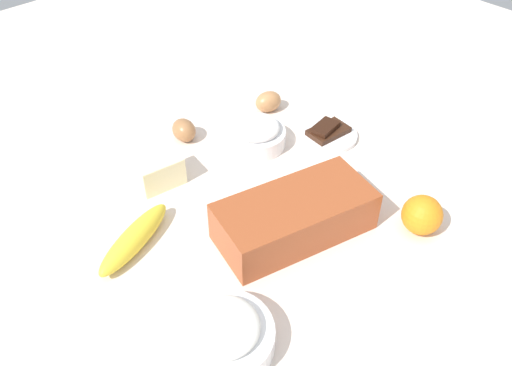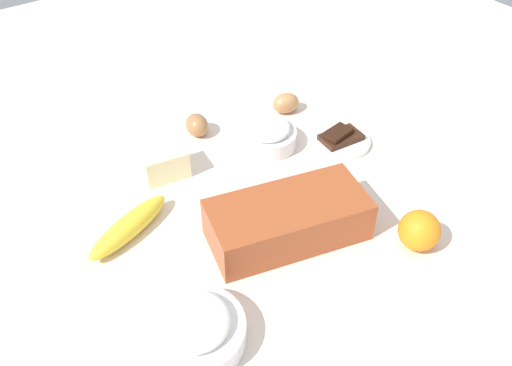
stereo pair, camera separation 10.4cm
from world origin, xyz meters
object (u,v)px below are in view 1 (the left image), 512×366
sugar_bowl (256,134)px  egg_near_butter (184,130)px  flour_bowl (223,334)px  egg_beside_bowl (268,102)px  banana (134,238)px  orange_fruit (422,215)px  butter_block (159,171)px  chocolate_plate (328,133)px  loaf_pan (295,216)px

sugar_bowl → egg_near_butter: 0.16m
flour_bowl → egg_beside_bowl: flour_bowl is taller
banana → sugar_bowl: bearing=-168.8°
orange_fruit → butter_block: 0.51m
flour_bowl → banana: 0.26m
sugar_bowl → banana: 0.37m
egg_near_butter → chocolate_plate: egg_near_butter is taller
egg_near_butter → flour_bowl: bearing=58.7°
sugar_bowl → chocolate_plate: bearing=146.7°
butter_block → egg_near_butter: (-0.13, -0.08, -0.01)m
flour_bowl → banana: flour_bowl is taller
butter_block → egg_beside_bowl: 0.35m
egg_beside_bowl → orange_fruit: bearing=81.1°
butter_block → egg_beside_bowl: bearing=-173.4°
sugar_bowl → orange_fruit: 0.39m
loaf_pan → butter_block: 0.30m
banana → egg_beside_bowl: egg_beside_bowl is taller
flour_bowl → egg_beside_bowl: (-0.49, -0.41, -0.01)m
flour_bowl → egg_near_butter: 0.53m
banana → chocolate_plate: size_ratio=1.46×
butter_block → egg_beside_bowl: size_ratio=1.40×
banana → flour_bowl: bearing=86.3°
egg_near_butter → chocolate_plate: size_ratio=0.47×
banana → chocolate_plate: 0.50m
banana → butter_block: bearing=-139.9°
egg_beside_bowl → banana: bearing=17.7°
loaf_pan → chocolate_plate: loaf_pan is taller
egg_near_butter → egg_beside_bowl: size_ratio=0.95×
egg_near_butter → egg_beside_bowl: (-0.22, 0.04, -0.00)m
banana → egg_near_butter: 0.33m
egg_beside_bowl → chocolate_plate: 0.17m
banana → butter_block: 0.17m
loaf_pan → egg_near_butter: loaf_pan is taller
loaf_pan → butter_block: size_ratio=3.37×
orange_fruit → flour_bowl: bearing=-8.3°
loaf_pan → sugar_bowl: size_ratio=2.37×
egg_beside_bowl → flour_bowl: bearing=39.8°
loaf_pan → flour_bowl: 0.26m
egg_beside_bowl → chocolate_plate: egg_beside_bowl is taller
flour_bowl → loaf_pan: bearing=-159.8°
loaf_pan → banana: loaf_pan is taller
flour_bowl → sugar_bowl: (-0.38, -0.33, -0.00)m
butter_block → egg_beside_bowl: (-0.34, -0.04, -0.01)m
chocolate_plate → sugar_bowl: bearing=-33.3°
orange_fruit → chocolate_plate: (-0.10, -0.30, -0.03)m
butter_block → egg_near_butter: bearing=-146.7°
sugar_bowl → flour_bowl: bearing=41.2°
sugar_bowl → butter_block: (0.23, -0.04, 0.00)m
loaf_pan → flour_bowl: size_ratio=1.96×
chocolate_plate → orange_fruit: bearing=72.6°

